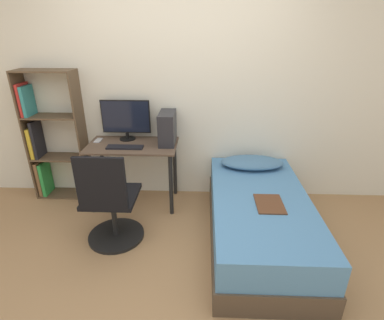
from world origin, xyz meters
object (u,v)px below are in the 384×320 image
bookshelf (48,141)px  bed (259,218)px  office_chair (111,208)px  monitor (126,118)px  keyboard (125,147)px  pc_tower (167,128)px

bookshelf → bed: (2.35, -0.77, -0.47)m
bookshelf → office_chair: size_ratio=1.57×
bed → monitor: 1.79m
keyboard → pc_tower: pc_tower is taller
bed → keyboard: bearing=159.4°
bed → office_chair: bearing=-176.5°
keyboard → office_chair: bearing=-91.5°
office_chair → keyboard: 0.71m
monitor → keyboard: (0.04, -0.28, -0.24)m
bed → keyboard: (-1.38, 0.52, 0.51)m
pc_tower → monitor: bearing=168.3°
bed → pc_tower: 1.35m
monitor → pc_tower: monitor is taller
bed → pc_tower: size_ratio=4.92×
bookshelf → office_chair: bookshelf is taller
office_chair → keyboard: office_chair is taller
keyboard → pc_tower: 0.50m
bookshelf → monitor: size_ratio=2.75×
bookshelf → bed: bearing=-18.1°
bookshelf → pc_tower: (1.41, -0.07, 0.20)m
bookshelf → pc_tower: size_ratio=4.12×
bookshelf → pc_tower: bookshelf is taller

